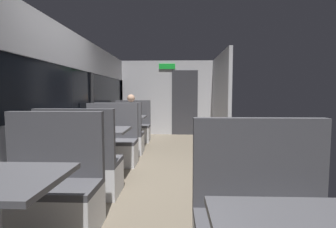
% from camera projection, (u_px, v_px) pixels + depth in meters
% --- Properties ---
extents(ground_plane, '(3.30, 9.20, 0.02)m').
position_uv_depth(ground_plane, '(156.00, 180.00, 3.70)').
color(ground_plane, '#665B4C').
extents(carriage_window_panel_left, '(0.09, 8.48, 2.30)m').
position_uv_depth(carriage_window_panel_left, '(58.00, 105.00, 3.66)').
color(carriage_window_panel_left, '#B2B2B7').
rests_on(carriage_window_panel_left, ground_plane).
extents(carriage_end_bulkhead, '(2.90, 0.11, 2.30)m').
position_uv_depth(carriage_end_bulkhead, '(169.00, 98.00, 7.78)').
color(carriage_end_bulkhead, '#B2B2B7').
rests_on(carriage_end_bulkhead, ground_plane).
extents(carriage_aisle_panel_right, '(0.08, 2.40, 2.30)m').
position_uv_depth(carriage_aisle_panel_right, '(220.00, 99.00, 6.55)').
color(carriage_aisle_panel_right, '#B2B2B7').
rests_on(carriage_aisle_panel_right, ground_plane).
extents(bench_near_window_facing_entry, '(0.95, 0.50, 1.10)m').
position_uv_depth(bench_near_window_facing_entry, '(49.00, 195.00, 2.32)').
color(bench_near_window_facing_entry, silver).
rests_on(bench_near_window_facing_entry, ground_plane).
extents(dining_table_mid_window, '(0.90, 0.70, 0.74)m').
position_uv_depth(dining_table_mid_window, '(98.00, 136.00, 3.78)').
color(dining_table_mid_window, '#9E9EA3').
rests_on(dining_table_mid_window, ground_plane).
extents(bench_mid_window_facing_end, '(0.95, 0.50, 1.10)m').
position_uv_depth(bench_mid_window_facing_end, '(81.00, 169.00, 3.10)').
color(bench_mid_window_facing_end, silver).
rests_on(bench_mid_window_facing_end, ground_plane).
extents(bench_mid_window_facing_entry, '(0.95, 0.50, 1.10)m').
position_uv_depth(bench_mid_window_facing_entry, '(111.00, 146.00, 4.50)').
color(bench_mid_window_facing_entry, silver).
rests_on(bench_mid_window_facing_entry, ground_plane).
extents(dining_table_far_window, '(0.90, 0.70, 0.74)m').
position_uv_depth(dining_table_far_window, '(127.00, 120.00, 5.95)').
color(dining_table_far_window, '#9E9EA3').
rests_on(dining_table_far_window, ground_plane).
extents(bench_far_window_facing_end, '(0.95, 0.50, 1.10)m').
position_uv_depth(bench_far_window_facing_end, '(120.00, 138.00, 5.28)').
color(bench_far_window_facing_end, silver).
rests_on(bench_far_window_facing_end, ground_plane).
extents(bench_far_window_facing_entry, '(0.95, 0.50, 1.10)m').
position_uv_depth(bench_far_window_facing_entry, '(132.00, 129.00, 6.67)').
color(bench_far_window_facing_entry, silver).
rests_on(bench_far_window_facing_entry, ground_plane).
extents(seated_passenger, '(0.47, 0.55, 1.26)m').
position_uv_depth(seated_passenger, '(132.00, 122.00, 6.59)').
color(seated_passenger, '#26262D').
rests_on(seated_passenger, ground_plane).
extents(coffee_cup_primary, '(0.07, 0.07, 0.09)m').
position_uv_depth(coffee_cup_primary, '(122.00, 115.00, 5.83)').
color(coffee_cup_primary, white).
rests_on(coffee_cup_primary, dining_table_far_window).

